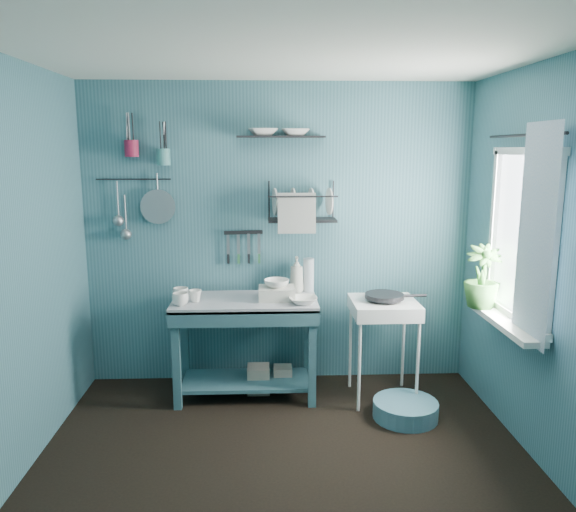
{
  "coord_description": "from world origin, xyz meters",
  "views": [
    {
      "loc": [
        -0.12,
        -3.14,
        1.96
      ],
      "look_at": [
        0.05,
        0.85,
        1.2
      ],
      "focal_mm": 35.0,
      "sensor_mm": 36.0,
      "label": 1
    }
  ],
  "objects_px": {
    "dish_rack": "(302,202)",
    "storage_tin_large": "(259,379)",
    "water_bottle": "(309,275)",
    "utensil_cup_magenta": "(132,148)",
    "work_counter": "(246,348)",
    "wash_tub": "(277,293)",
    "potted_plant": "(482,276)",
    "mug_right": "(181,294)",
    "mug_left": "(180,299)",
    "floor_basin": "(405,410)",
    "storage_tin_small": "(283,378)",
    "hotplate_stand": "(383,350)",
    "frying_pan": "(384,296)",
    "utensil_cup_teal": "(163,157)",
    "colander": "(158,207)",
    "soap_bottle": "(297,275)",
    "mug_mid": "(195,296)"
  },
  "relations": [
    {
      "from": "dish_rack",
      "to": "storage_tin_large",
      "type": "distance_m",
      "value": 1.49
    },
    {
      "from": "water_bottle",
      "to": "utensil_cup_magenta",
      "type": "relative_size",
      "value": 2.15
    },
    {
      "from": "work_counter",
      "to": "dish_rack",
      "type": "height_order",
      "value": "dish_rack"
    },
    {
      "from": "wash_tub",
      "to": "utensil_cup_magenta",
      "type": "bearing_deg",
      "value": 165.21
    },
    {
      "from": "dish_rack",
      "to": "potted_plant",
      "type": "height_order",
      "value": "dish_rack"
    },
    {
      "from": "work_counter",
      "to": "mug_right",
      "type": "xyz_separation_m",
      "value": [
        -0.5,
        0.0,
        0.45
      ]
    },
    {
      "from": "mug_left",
      "to": "floor_basin",
      "type": "relative_size",
      "value": 0.26
    },
    {
      "from": "mug_right",
      "to": "water_bottle",
      "type": "relative_size",
      "value": 0.44
    },
    {
      "from": "storage_tin_large",
      "to": "mug_right",
      "type": "bearing_deg",
      "value": -175.24
    },
    {
      "from": "water_bottle",
      "to": "floor_basin",
      "type": "height_order",
      "value": "water_bottle"
    },
    {
      "from": "utensil_cup_magenta",
      "to": "storage_tin_small",
      "type": "bearing_deg",
      "value": -9.58
    },
    {
      "from": "work_counter",
      "to": "utensil_cup_magenta",
      "type": "relative_size",
      "value": 8.7
    },
    {
      "from": "mug_left",
      "to": "storage_tin_large",
      "type": "height_order",
      "value": "mug_left"
    },
    {
      "from": "hotplate_stand",
      "to": "frying_pan",
      "type": "height_order",
      "value": "frying_pan"
    },
    {
      "from": "work_counter",
      "to": "utensil_cup_teal",
      "type": "distance_m",
      "value": 1.66
    },
    {
      "from": "utensil_cup_teal",
      "to": "storage_tin_small",
      "type": "xyz_separation_m",
      "value": [
        0.94,
        -0.2,
        -1.8
      ]
    },
    {
      "from": "work_counter",
      "to": "hotplate_stand",
      "type": "distance_m",
      "value": 1.09
    },
    {
      "from": "frying_pan",
      "to": "colander",
      "type": "relative_size",
      "value": 1.07
    },
    {
      "from": "potted_plant",
      "to": "work_counter",
      "type": "bearing_deg",
      "value": 167.03
    },
    {
      "from": "soap_bottle",
      "to": "dish_rack",
      "type": "relative_size",
      "value": 0.54
    },
    {
      "from": "hotplate_stand",
      "to": "utensil_cup_magenta",
      "type": "bearing_deg",
      "value": 166.26
    },
    {
      "from": "hotplate_stand",
      "to": "storage_tin_large",
      "type": "relative_size",
      "value": 3.66
    },
    {
      "from": "hotplate_stand",
      "to": "storage_tin_small",
      "type": "xyz_separation_m",
      "value": [
        -0.78,
        0.18,
        -0.3
      ]
    },
    {
      "from": "hotplate_stand",
      "to": "dish_rack",
      "type": "bearing_deg",
      "value": 148.98
    },
    {
      "from": "mug_right",
      "to": "utensil_cup_magenta",
      "type": "xyz_separation_m",
      "value": [
        -0.39,
        0.28,
        1.12
      ]
    },
    {
      "from": "utensil_cup_magenta",
      "to": "utensil_cup_teal",
      "type": "height_order",
      "value": "utensil_cup_magenta"
    },
    {
      "from": "wash_tub",
      "to": "storage_tin_small",
      "type": "xyz_separation_m",
      "value": [
        0.05,
        0.1,
        -0.75
      ]
    },
    {
      "from": "mug_mid",
      "to": "floor_basin",
      "type": "height_order",
      "value": "mug_mid"
    },
    {
      "from": "storage_tin_small",
      "to": "floor_basin",
      "type": "bearing_deg",
      "value": -31.09
    },
    {
      "from": "utensil_cup_teal",
      "to": "storage_tin_large",
      "type": "xyz_separation_m",
      "value": [
        0.74,
        -0.23,
        -1.79
      ]
    },
    {
      "from": "mug_left",
      "to": "floor_basin",
      "type": "distance_m",
      "value": 1.87
    },
    {
      "from": "storage_tin_small",
      "to": "mug_right",
      "type": "bearing_deg",
      "value": -174.29
    },
    {
      "from": "utensil_cup_magenta",
      "to": "utensil_cup_teal",
      "type": "distance_m",
      "value": 0.26
    },
    {
      "from": "dish_rack",
      "to": "utensil_cup_magenta",
      "type": "distance_m",
      "value": 1.42
    },
    {
      "from": "utensil_cup_teal",
      "to": "mug_right",
      "type": "bearing_deg",
      "value": -63.46
    },
    {
      "from": "frying_pan",
      "to": "utensil_cup_magenta",
      "type": "distance_m",
      "value": 2.3
    },
    {
      "from": "mug_left",
      "to": "potted_plant",
      "type": "distance_m",
      "value": 2.23
    },
    {
      "from": "dish_rack",
      "to": "storage_tin_small",
      "type": "relative_size",
      "value": 2.75
    },
    {
      "from": "mug_mid",
      "to": "frying_pan",
      "type": "relative_size",
      "value": 0.33
    },
    {
      "from": "frying_pan",
      "to": "storage_tin_small",
      "type": "relative_size",
      "value": 1.5
    },
    {
      "from": "hotplate_stand",
      "to": "frying_pan",
      "type": "distance_m",
      "value": 0.44
    },
    {
      "from": "dish_rack",
      "to": "utensil_cup_teal",
      "type": "relative_size",
      "value": 4.23
    },
    {
      "from": "mug_mid",
      "to": "utensil_cup_magenta",
      "type": "relative_size",
      "value": 0.77
    },
    {
      "from": "mug_left",
      "to": "utensil_cup_magenta",
      "type": "height_order",
      "value": "utensil_cup_magenta"
    },
    {
      "from": "wash_tub",
      "to": "hotplate_stand",
      "type": "distance_m",
      "value": 0.95
    },
    {
      "from": "water_bottle",
      "to": "frying_pan",
      "type": "distance_m",
      "value": 0.66
    },
    {
      "from": "storage_tin_large",
      "to": "potted_plant",
      "type": "bearing_deg",
      "value": -15.39
    },
    {
      "from": "work_counter",
      "to": "potted_plant",
      "type": "distance_m",
      "value": 1.89
    },
    {
      "from": "work_counter",
      "to": "frying_pan",
      "type": "distance_m",
      "value": 1.18
    },
    {
      "from": "mug_right",
      "to": "potted_plant",
      "type": "bearing_deg",
      "value": -10.13
    }
  ]
}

